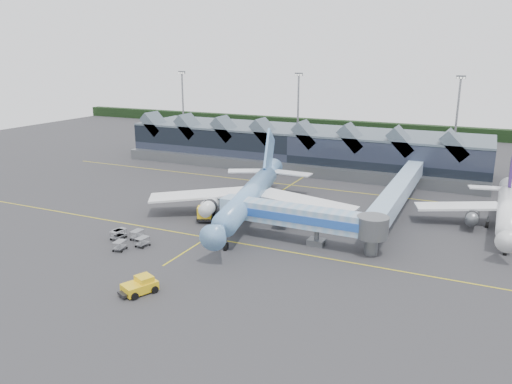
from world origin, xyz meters
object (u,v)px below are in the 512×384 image
at_px(fuel_truck, 207,206).
at_px(pushback_tug, 140,286).
at_px(regional_jet, 508,209).
at_px(jet_bridge, 310,219).
at_px(main_airliner, 251,194).

distance_m(fuel_truck, pushback_tug, 30.00).
relative_size(regional_jet, pushback_tug, 6.48).
height_order(regional_jet, pushback_tug, regional_jet).
relative_size(jet_bridge, fuel_truck, 2.90).
distance_m(jet_bridge, pushback_tug, 27.45).
bearing_deg(fuel_truck, regional_jet, -7.71).
relative_size(main_airliner, fuel_truck, 4.73).
xyz_separation_m(main_airliner, pushback_tug, (0.53, -32.05, -3.19)).
xyz_separation_m(jet_bridge, fuel_truck, (-20.97, 5.07, -2.23)).
bearing_deg(main_airliner, jet_bridge, -42.96).
bearing_deg(pushback_tug, fuel_truck, 129.55).
bearing_deg(regional_jet, pushback_tug, -131.57).
distance_m(jet_bridge, fuel_truck, 21.69).
bearing_deg(pushback_tug, regional_jet, 71.86).
height_order(regional_jet, fuel_truck, regional_jet).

